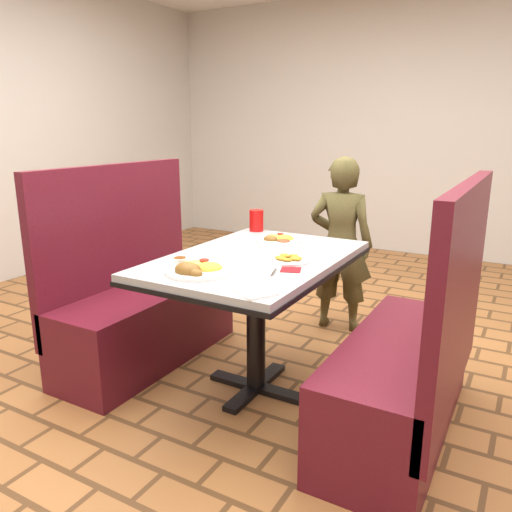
# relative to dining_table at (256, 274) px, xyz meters

# --- Properties ---
(room) EXTENTS (7.00, 7.04, 2.82)m
(room) POSITION_rel_dining_table_xyz_m (0.00, 0.00, 1.26)
(room) COLOR #A26535
(room) RESTS_ON ground
(dining_table) EXTENTS (0.81, 1.21, 0.75)m
(dining_table) POSITION_rel_dining_table_xyz_m (0.00, 0.00, 0.00)
(dining_table) COLOR #A5A7A9
(dining_table) RESTS_ON ground
(booth_bench_left) EXTENTS (0.47, 1.20, 1.17)m
(booth_bench_left) POSITION_rel_dining_table_xyz_m (-0.80, 0.00, -0.32)
(booth_bench_left) COLOR maroon
(booth_bench_left) RESTS_ON ground
(booth_bench_right) EXTENTS (0.47, 1.20, 1.17)m
(booth_bench_right) POSITION_rel_dining_table_xyz_m (0.80, 0.00, -0.32)
(booth_bench_right) COLOR maroon
(booth_bench_right) RESTS_ON ground
(diner_person) EXTENTS (0.47, 0.34, 1.20)m
(diner_person) POSITION_rel_dining_table_xyz_m (0.07, 1.05, -0.05)
(diner_person) COLOR brown
(diner_person) RESTS_ON ground
(near_dinner_plate) EXTENTS (0.29, 0.29, 0.09)m
(near_dinner_plate) POSITION_rel_dining_table_xyz_m (-0.08, -0.40, 0.13)
(near_dinner_plate) COLOR white
(near_dinner_plate) RESTS_ON dining_table
(far_dinner_plate) EXTENTS (0.25, 0.25, 0.06)m
(far_dinner_plate) POSITION_rel_dining_table_xyz_m (-0.05, 0.35, 0.12)
(far_dinner_plate) COLOR white
(far_dinner_plate) RESTS_ON dining_table
(plantain_plate) EXTENTS (0.19, 0.19, 0.03)m
(plantain_plate) POSITION_rel_dining_table_xyz_m (0.19, -0.02, 0.11)
(plantain_plate) COLOR white
(plantain_plate) RESTS_ON dining_table
(maroon_napkin) EXTENTS (0.12, 0.12, 0.00)m
(maroon_napkin) POSITION_rel_dining_table_xyz_m (0.26, -0.14, 0.10)
(maroon_napkin) COLOR maroon
(maroon_napkin) RESTS_ON dining_table
(spoon_utensil) EXTENTS (0.04, 0.12, 0.00)m
(spoon_utensil) POSITION_rel_dining_table_xyz_m (0.22, -0.23, 0.10)
(spoon_utensil) COLOR silver
(spoon_utensil) RESTS_ON dining_table
(red_tumbler) EXTENTS (0.09, 0.09, 0.13)m
(red_tumbler) POSITION_rel_dining_table_xyz_m (-0.31, 0.55, 0.16)
(red_tumbler) COLOR #BC0D0C
(red_tumbler) RESTS_ON dining_table
(paper_napkin) EXTENTS (0.22, 0.20, 0.01)m
(paper_napkin) POSITION_rel_dining_table_xyz_m (0.27, -0.50, 0.10)
(paper_napkin) COLOR white
(paper_napkin) RESTS_ON dining_table
(knife_utensil) EXTENTS (0.09, 0.16, 0.00)m
(knife_utensil) POSITION_rel_dining_table_xyz_m (-0.12, -0.34, 0.11)
(knife_utensil) COLOR silver
(knife_utensil) RESTS_ON dining_table
(fork_utensil) EXTENTS (0.04, 0.15, 0.00)m
(fork_utensil) POSITION_rel_dining_table_xyz_m (-0.09, -0.41, 0.11)
(fork_utensil) COLOR silver
(fork_utensil) RESTS_ON dining_table
(lettuce_shreds) EXTENTS (0.28, 0.32, 0.00)m
(lettuce_shreds) POSITION_rel_dining_table_xyz_m (0.04, 0.06, 0.10)
(lettuce_shreds) COLOR #85C74F
(lettuce_shreds) RESTS_ON dining_table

